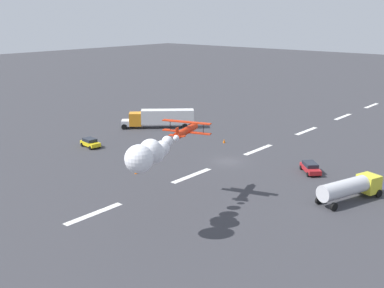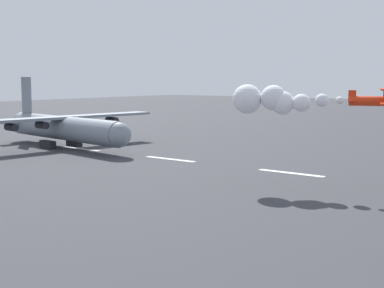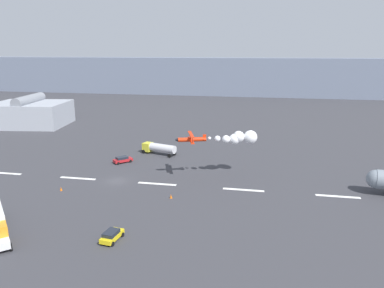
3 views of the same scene
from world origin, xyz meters
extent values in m
plane|color=#38383D|center=(0.00, 0.00, 0.00)|extent=(440.00, 440.00, 0.00)
cube|color=white|center=(-26.22, 0.00, 0.01)|extent=(8.00, 0.90, 0.01)
cube|color=white|center=(-8.74, 0.00, 0.01)|extent=(8.00, 0.90, 0.01)
cube|color=white|center=(8.74, 0.00, 0.01)|extent=(8.00, 0.90, 0.01)
cube|color=white|center=(26.22, 0.00, 0.01)|extent=(8.00, 0.90, 0.01)
cube|color=white|center=(43.70, 0.00, 0.01)|extent=(8.00, 0.90, 0.01)
cube|color=slate|center=(0.00, 153.15, 10.95)|extent=(396.00, 16.00, 21.90)
sphere|color=gray|center=(50.63, 2.55, 3.03)|extent=(3.47, 3.47, 3.47)
cylinder|color=red|center=(15.13, 4.51, 8.52)|extent=(5.81, 2.65, 0.90)
cube|color=red|center=(14.94, 4.45, 8.37)|extent=(2.63, 6.21, 0.12)
cube|color=red|center=(14.94, 4.45, 9.61)|extent=(2.63, 6.21, 0.12)
cylinder|color=black|center=(15.62, 2.35, 8.99)|extent=(0.08, 0.08, 1.25)
cylinder|color=black|center=(14.25, 6.55, 8.99)|extent=(0.08, 0.08, 1.25)
cube|color=red|center=(17.61, 5.32, 8.97)|extent=(0.70, 0.31, 1.10)
cube|color=red|center=(17.61, 5.32, 8.57)|extent=(1.19, 2.09, 0.08)
cone|color=black|center=(12.03, 3.51, 8.52)|extent=(0.90, 0.94, 0.77)
sphere|color=white|center=(18.53, 6.02, 8.58)|extent=(0.70, 0.70, 0.70)
sphere|color=white|center=(20.21, 6.19, 8.54)|extent=(1.26, 1.26, 1.26)
sphere|color=white|center=(21.94, 7.01, 8.27)|extent=(1.71, 1.71, 1.71)
sphere|color=white|center=(23.65, 7.53, 8.25)|extent=(2.28, 2.28, 2.28)
sphere|color=white|center=(24.48, 7.85, 8.73)|extent=(2.46, 2.46, 2.46)
sphere|color=white|center=(26.92, 8.69, 8.58)|extent=(2.88, 2.88, 2.88)
cube|color=silver|center=(-4.68, -29.07, 1.10)|extent=(2.92, 2.88, 1.10)
cylinder|color=black|center=(-3.64, -28.36, 0.55)|extent=(1.01, 1.04, 1.10)
cylinder|color=black|center=(-11.95, -19.47, 0.55)|extent=(1.01, 1.04, 1.10)
cylinder|color=black|center=(-12.77, -18.59, 0.55)|extent=(1.01, 1.04, 1.10)
cube|color=yellow|center=(-0.13, 21.98, 1.60)|extent=(2.83, 2.96, 2.20)
cylinder|color=silver|center=(4.33, 20.53, 1.85)|extent=(7.48, 4.21, 2.10)
cylinder|color=black|center=(-1.07, 21.02, 0.50)|extent=(1.05, 0.61, 1.00)
cylinder|color=black|center=(6.62, 18.53, 0.50)|extent=(1.05, 0.61, 1.00)
cylinder|color=black|center=(-0.33, 23.30, 0.50)|extent=(1.05, 0.61, 1.00)
cylinder|color=black|center=(7.36, 20.82, 0.50)|extent=(1.05, 0.61, 1.00)
cube|color=yellow|center=(8.78, -23.13, 0.65)|extent=(2.31, 4.21, 0.65)
cube|color=#1E232D|center=(8.75, -23.32, 1.25)|extent=(1.96, 2.60, 0.55)
cylinder|color=black|center=(8.07, -21.61, 0.32)|extent=(0.30, 0.66, 0.64)
cylinder|color=black|center=(7.70, -24.40, 0.32)|extent=(0.30, 0.66, 0.64)
cylinder|color=black|center=(9.86, -21.85, 0.32)|extent=(0.30, 0.66, 0.64)
cylinder|color=black|center=(9.48, -24.64, 0.32)|extent=(0.30, 0.66, 0.64)
cube|color=#B21E23|center=(-3.41, 12.35, 0.65)|extent=(4.45, 4.49, 0.65)
cube|color=#1E232D|center=(-3.55, 12.20, 1.25)|extent=(3.08, 3.10, 0.55)
cylinder|color=black|center=(-2.94, 14.11, 0.32)|extent=(0.61, 0.61, 0.64)
cylinder|color=black|center=(-5.16, 11.85, 0.32)|extent=(0.61, 0.61, 0.64)
cylinder|color=black|center=(-1.66, 12.85, 0.32)|extent=(0.61, 0.61, 0.64)
cylinder|color=black|center=(-3.87, 10.59, 0.32)|extent=(0.61, 0.61, 0.64)
cube|color=#9EA3AD|center=(-52.47, 48.80, 4.11)|extent=(27.38, 22.70, 8.23)
cylinder|color=gray|center=(-52.47, 48.80, 9.13)|extent=(6.03, 18.90, 3.60)
cone|color=orange|center=(-8.51, -7.09, 0.38)|extent=(0.44, 0.44, 0.75)
cone|color=orange|center=(13.33, -6.69, 0.38)|extent=(0.44, 0.44, 0.75)
camera|label=1|loc=(57.09, 41.30, 22.35)|focal=43.96mm
camera|label=2|loc=(0.21, 53.90, 10.57)|focal=49.53mm
camera|label=3|loc=(28.93, -67.30, 26.49)|focal=34.14mm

